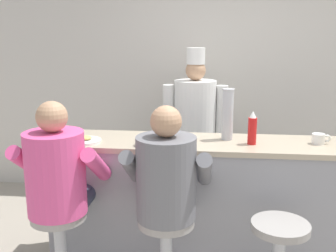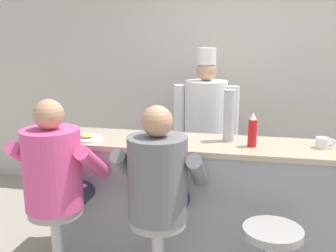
# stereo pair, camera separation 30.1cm
# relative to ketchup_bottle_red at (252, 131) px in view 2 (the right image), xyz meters

# --- Properties ---
(wall_back) EXTENTS (10.00, 0.06, 2.70)m
(wall_back) POSITION_rel_ketchup_bottle_red_xyz_m (-0.08, 1.65, 0.18)
(wall_back) COLOR beige
(wall_back) RESTS_ON ground_plane
(diner_counter) EXTENTS (3.01, 0.55, 1.05)m
(diner_counter) POSITION_rel_ketchup_bottle_red_xyz_m (-0.08, 0.05, -0.64)
(diner_counter) COLOR gray
(diner_counter) RESTS_ON ground_plane
(ketchup_bottle_red) EXTENTS (0.07, 0.07, 0.26)m
(ketchup_bottle_red) POSITION_rel_ketchup_bottle_red_xyz_m (0.00, 0.00, 0.00)
(ketchup_bottle_red) COLOR red
(ketchup_bottle_red) RESTS_ON diner_counter
(breakfast_plate) EXTENTS (0.26, 0.26, 0.05)m
(breakfast_plate) POSITION_rel_ketchup_bottle_red_xyz_m (-1.27, -0.08, -0.11)
(breakfast_plate) COLOR white
(breakfast_plate) RESTS_ON diner_counter
(cereal_bowl) EXTENTS (0.17, 0.17, 0.05)m
(cereal_bowl) POSITION_rel_ketchup_bottle_red_xyz_m (-0.78, -0.13, -0.10)
(cereal_bowl) COLOR #4C7FB7
(cereal_bowl) RESTS_ON diner_counter
(coffee_mug_white) EXTENTS (0.14, 0.09, 0.08)m
(coffee_mug_white) POSITION_rel_ketchup_bottle_red_xyz_m (0.50, 0.06, -0.08)
(coffee_mug_white) COLOR white
(coffee_mug_white) RESTS_ON diner_counter
(cup_stack_steel) EXTENTS (0.09, 0.09, 0.40)m
(cup_stack_steel) POSITION_rel_ketchup_bottle_red_xyz_m (-0.18, 0.12, 0.08)
(cup_stack_steel) COLOR #B7BABF
(cup_stack_steel) RESTS_ON diner_counter
(diner_seated_pink) EXTENTS (0.60, 0.60, 1.44)m
(diner_seated_pink) POSITION_rel_ketchup_bottle_red_xyz_m (-1.33, -0.49, -0.27)
(diner_seated_pink) COLOR #B2B5BA
(diner_seated_pink) RESTS_ON ground_plane
(diner_seated_grey) EXTENTS (0.59, 0.58, 1.42)m
(diner_seated_grey) POSITION_rel_ketchup_bottle_red_xyz_m (-0.59, -0.49, -0.28)
(diner_seated_grey) COLOR #B2B5BA
(diner_seated_grey) RESTS_ON ground_plane
(cook_in_whites_near) EXTENTS (0.68, 0.43, 1.73)m
(cook_in_whites_near) POSITION_rel_ketchup_bottle_red_xyz_m (-0.47, 1.12, -0.22)
(cook_in_whites_near) COLOR #232328
(cook_in_whites_near) RESTS_ON ground_plane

